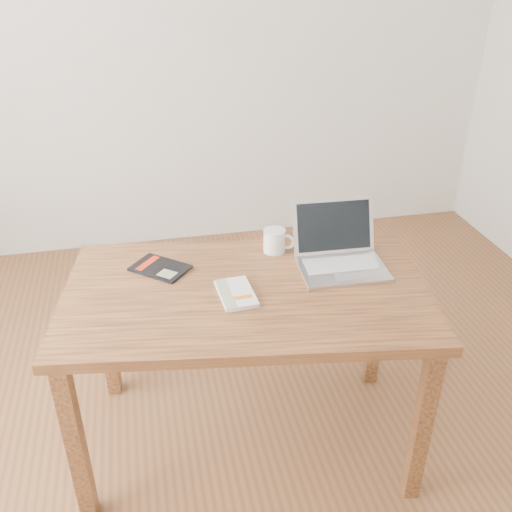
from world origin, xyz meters
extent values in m
plane|color=brown|center=(0.00, 0.00, 0.00)|extent=(4.00, 4.00, 0.00)
cube|color=silver|center=(0.00, 2.00, 1.35)|extent=(4.00, 0.04, 2.70)
cube|color=#59341A|center=(-0.02, 0.11, 0.73)|extent=(1.42, 0.95, 0.04)
cube|color=#59341A|center=(-0.67, -0.12, 0.35)|extent=(0.06, 0.06, 0.71)
cube|color=#59341A|center=(0.53, -0.30, 0.35)|extent=(0.06, 0.06, 0.71)
cube|color=#59341A|center=(-0.57, 0.52, 0.35)|extent=(0.06, 0.06, 0.71)
cube|color=#59341A|center=(0.63, 0.34, 0.35)|extent=(0.06, 0.06, 0.71)
cube|color=silver|center=(-0.06, 0.08, 0.76)|extent=(0.13, 0.20, 0.01)
cube|color=white|center=(-0.06, 0.08, 0.76)|extent=(0.13, 0.20, 0.02)
cube|color=gray|center=(-0.10, 0.08, 0.77)|extent=(0.05, 0.19, 0.00)
cube|color=#D35B0E|center=(-0.05, 0.04, 0.77)|extent=(0.07, 0.02, 0.00)
cube|color=black|center=(-0.32, 0.32, 0.76)|extent=(0.25, 0.24, 0.01)
cube|color=#A7240B|center=(-0.36, 0.36, 0.76)|extent=(0.10, 0.11, 0.00)
cube|color=#81945D|center=(-0.29, 0.26, 0.76)|extent=(0.08, 0.08, 0.00)
cube|color=silver|center=(0.37, 0.16, 0.76)|extent=(0.34, 0.24, 0.01)
cube|color=silver|center=(0.37, 0.18, 0.77)|extent=(0.29, 0.13, 0.00)
cube|color=#BCBCC1|center=(0.37, 0.09, 0.77)|extent=(0.10, 0.05, 0.00)
cube|color=silver|center=(0.38, 0.31, 0.87)|extent=(0.33, 0.10, 0.21)
cube|color=black|center=(0.38, 0.31, 0.87)|extent=(0.30, 0.09, 0.18)
cylinder|color=white|center=(0.15, 0.37, 0.80)|extent=(0.09, 0.09, 0.10)
cylinder|color=black|center=(0.15, 0.37, 0.84)|extent=(0.07, 0.07, 0.01)
torus|color=white|center=(0.19, 0.35, 0.80)|extent=(0.07, 0.04, 0.07)
camera|label=1|loc=(-0.36, -1.60, 1.88)|focal=40.00mm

